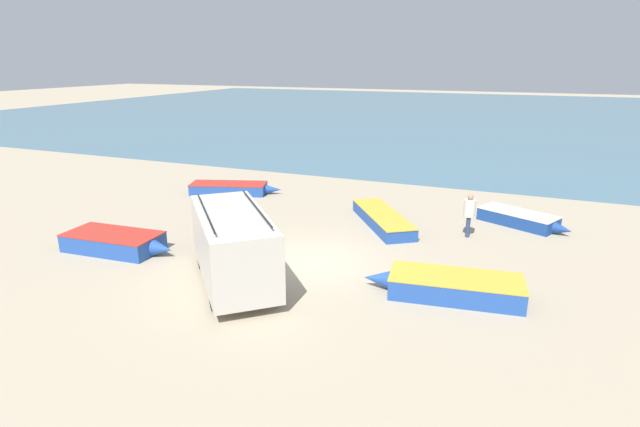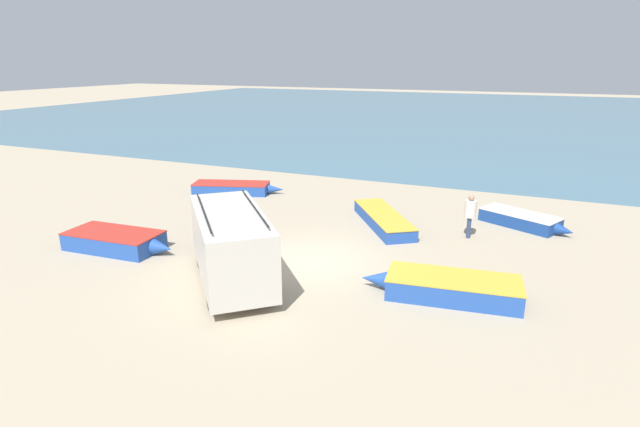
% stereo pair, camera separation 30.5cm
% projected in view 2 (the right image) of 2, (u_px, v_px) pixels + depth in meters
% --- Properties ---
extents(ground_plane, '(200.00, 200.00, 0.00)m').
position_uv_depth(ground_plane, '(312.00, 262.00, 16.89)').
color(ground_plane, tan).
extents(sea_water, '(120.00, 80.00, 0.01)m').
position_uv_depth(sea_water, '(483.00, 114.00, 62.46)').
color(sea_water, '#477084').
rests_on(sea_water, ground_plane).
extents(parked_van, '(4.68, 4.94, 2.37)m').
position_uv_depth(parked_van, '(231.00, 244.00, 15.01)').
color(parked_van, beige).
rests_on(parked_van, ground_plane).
extents(fishing_rowboat_0, '(3.85, 5.04, 0.51)m').
position_uv_depth(fishing_rowboat_0, '(382.00, 218.00, 20.71)').
color(fishing_rowboat_0, '#234CA3').
rests_on(fishing_rowboat_0, ground_plane).
extents(fishing_rowboat_1, '(4.66, 2.51, 0.54)m').
position_uv_depth(fishing_rowboat_1, '(234.00, 188.00, 25.46)').
color(fishing_rowboat_1, '#234CA3').
rests_on(fishing_rowboat_1, ground_plane).
extents(fishing_rowboat_2, '(4.63, 2.00, 0.63)m').
position_uv_depth(fishing_rowboat_2, '(448.00, 287.00, 14.29)').
color(fishing_rowboat_2, '#234CA3').
rests_on(fishing_rowboat_2, ground_plane).
extents(fishing_rowboat_3, '(3.74, 2.48, 0.55)m').
position_uv_depth(fishing_rowboat_3, '(522.00, 220.00, 20.38)').
color(fishing_rowboat_3, navy).
rests_on(fishing_rowboat_3, ground_plane).
extents(fishing_rowboat_4, '(4.20, 1.85, 0.64)m').
position_uv_depth(fishing_rowboat_4, '(117.00, 241.00, 17.90)').
color(fishing_rowboat_4, '#234CA3').
rests_on(fishing_rowboat_4, ground_plane).
extents(fisherman_0, '(0.44, 0.44, 1.69)m').
position_uv_depth(fisherman_0, '(470.00, 212.00, 18.92)').
color(fisherman_0, navy).
rests_on(fisherman_0, ground_plane).
extents(fisherman_1, '(0.42, 0.42, 1.59)m').
position_uv_depth(fisherman_1, '(229.00, 215.00, 18.75)').
color(fisherman_1, '#5B564C').
rests_on(fisherman_1, ground_plane).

